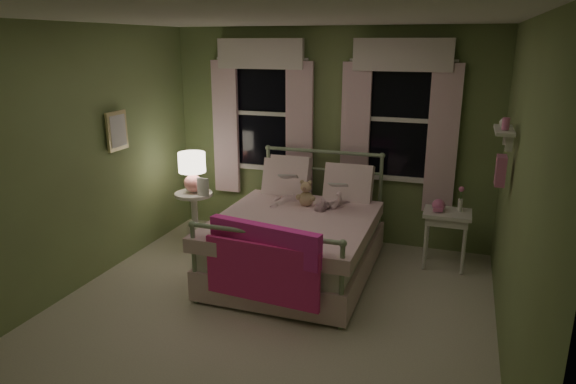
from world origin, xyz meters
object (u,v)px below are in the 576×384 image
at_px(child_left, 287,178).
at_px(teddy_bear, 306,195).
at_px(table_lamp, 192,168).
at_px(nightstand_right, 447,220).
at_px(child_right, 335,184).
at_px(bed, 298,239).
at_px(nightstand_left, 194,211).

bearing_deg(child_left, teddy_bear, 162.48).
xyz_separation_m(table_lamp, nightstand_right, (2.97, 0.26, -0.40)).
xyz_separation_m(child_right, table_lamp, (-1.75, -0.04, 0.05)).
bearing_deg(bed, child_left, 122.39).
distance_m(table_lamp, nightstand_right, 3.00).
bearing_deg(child_left, nightstand_left, 14.08).
bearing_deg(nightstand_right, table_lamp, -175.05).
distance_m(child_left, teddy_bear, 0.35).
bearing_deg(teddy_bear, nightstand_right, 13.97).
bearing_deg(child_right, teddy_bear, 50.80).
height_order(child_right, nightstand_left, child_right).
relative_size(child_left, child_right, 1.05).
distance_m(child_left, child_right, 0.56).
relative_size(bed, child_right, 3.01).
xyz_separation_m(bed, table_lamp, (-1.47, 0.39, 0.58)).
bearing_deg(nightstand_right, teddy_bear, -166.03).
bearing_deg(child_right, child_left, 21.31).
xyz_separation_m(child_left, child_right, (0.56, 0.00, -0.02)).
bearing_deg(table_lamp, teddy_bear, -4.45).
bearing_deg(bed, table_lamp, 165.15).
bearing_deg(teddy_bear, nightstand_left, 175.55).
height_order(bed, child_right, child_right).
bearing_deg(nightstand_right, nightstand_left, -175.05).
distance_m(nightstand_left, nightstand_right, 2.98).
xyz_separation_m(child_left, nightstand_left, (-1.19, -0.04, -0.51)).
bearing_deg(teddy_bear, child_left, 150.50).
height_order(child_right, teddy_bear, child_right).
bearing_deg(teddy_bear, table_lamp, 175.55).
bearing_deg(bed, teddy_bear, 88.85).
height_order(child_left, child_right, child_left).
distance_m(bed, teddy_bear, 0.50).
distance_m(child_right, teddy_bear, 0.34).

